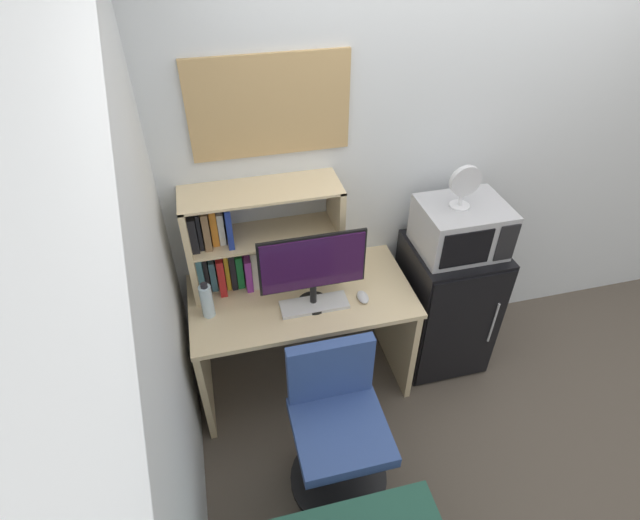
# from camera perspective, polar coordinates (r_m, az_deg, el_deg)

# --- Properties ---
(wall_back) EXTENTS (6.40, 0.04, 2.60)m
(wall_back) POSITION_cam_1_polar(r_m,az_deg,el_deg) (3.18, 20.75, 11.65)
(wall_back) COLOR silver
(wall_back) RESTS_ON ground_plane
(wall_left) EXTENTS (0.04, 4.40, 2.60)m
(wall_left) POSITION_cam_1_polar(r_m,az_deg,el_deg) (1.53, -19.74, -24.75)
(wall_left) COLOR silver
(wall_left) RESTS_ON ground_plane
(desk) EXTENTS (1.24, 0.65, 0.75)m
(desk) POSITION_cam_1_polar(r_m,az_deg,el_deg) (2.92, -2.08, -7.32)
(desk) COLOR beige
(desk) RESTS_ON ground_plane
(hutch_bookshelf) EXTENTS (0.83, 0.28, 0.59)m
(hutch_bookshelf) POSITION_cam_1_polar(r_m,az_deg,el_deg) (2.70, -9.12, 2.17)
(hutch_bookshelf) COLOR beige
(hutch_bookshelf) RESTS_ON desk
(monitor) EXTENTS (0.56, 0.17, 0.45)m
(monitor) POSITION_cam_1_polar(r_m,az_deg,el_deg) (2.52, -0.84, -0.74)
(monitor) COLOR black
(monitor) RESTS_ON desk
(keyboard) EXTENTS (0.37, 0.13, 0.02)m
(keyboard) POSITION_cam_1_polar(r_m,az_deg,el_deg) (2.68, -0.67, -5.20)
(keyboard) COLOR silver
(keyboard) RESTS_ON desk
(computer_mouse) EXTENTS (0.06, 0.10, 0.03)m
(computer_mouse) POSITION_cam_1_polar(r_m,az_deg,el_deg) (2.72, 4.99, -4.30)
(computer_mouse) COLOR silver
(computer_mouse) RESTS_ON desk
(water_bottle) EXTENTS (0.07, 0.07, 0.22)m
(water_bottle) POSITION_cam_1_polar(r_m,az_deg,el_deg) (2.63, -12.98, -4.62)
(water_bottle) COLOR silver
(water_bottle) RESTS_ON desk
(mini_fridge) EXTENTS (0.52, 0.52, 0.90)m
(mini_fridge) POSITION_cam_1_polar(r_m,az_deg,el_deg) (3.24, 14.30, -4.96)
(mini_fridge) COLOR black
(mini_fridge) RESTS_ON ground_plane
(microwave) EXTENTS (0.47, 0.39, 0.29)m
(microwave) POSITION_cam_1_polar(r_m,az_deg,el_deg) (2.88, 16.09, 3.65)
(microwave) COLOR #ADADB2
(microwave) RESTS_ON mini_fridge
(desk_fan) EXTENTS (0.17, 0.11, 0.25)m
(desk_fan) POSITION_cam_1_polar(r_m,az_deg,el_deg) (2.71, 16.41, 8.35)
(desk_fan) COLOR silver
(desk_fan) RESTS_ON microwave
(desk_chair) EXTENTS (0.52, 0.52, 0.87)m
(desk_chair) POSITION_cam_1_polar(r_m,az_deg,el_deg) (2.64, 2.01, -19.18)
(desk_chair) COLOR black
(desk_chair) RESTS_ON ground_plane
(wall_corkboard) EXTENTS (0.79, 0.02, 0.50)m
(wall_corkboard) POSITION_cam_1_polar(r_m,az_deg,el_deg) (2.49, -5.84, 17.26)
(wall_corkboard) COLOR tan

